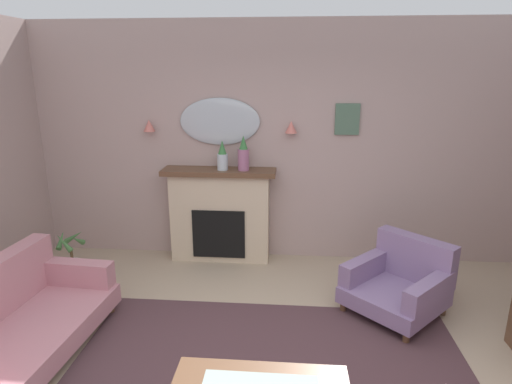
% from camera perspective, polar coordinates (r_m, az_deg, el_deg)
% --- Properties ---
extents(wall_back, '(7.00, 0.10, 2.87)m').
position_cam_1_polar(wall_back, '(5.22, 3.26, 6.41)').
color(wall_back, '#B29993').
rests_on(wall_back, ground).
extents(fireplace, '(1.36, 0.36, 1.16)m').
position_cam_1_polar(fireplace, '(5.29, -4.82, -3.18)').
color(fireplace, beige).
rests_on(fireplace, ground).
extents(mantel_vase_left, '(0.13, 0.13, 0.35)m').
position_cam_1_polar(mantel_vase_left, '(5.06, -4.51, 4.69)').
color(mantel_vase_left, silver).
rests_on(mantel_vase_left, fireplace).
extents(mantel_vase_right, '(0.13, 0.13, 0.41)m').
position_cam_1_polar(mantel_vase_right, '(5.02, -1.68, 4.93)').
color(mantel_vase_right, '#9E6084').
rests_on(mantel_vase_right, fireplace).
extents(wall_mirror, '(0.96, 0.06, 0.56)m').
position_cam_1_polar(wall_mirror, '(5.17, -4.86, 9.35)').
color(wall_mirror, '#B2BCC6').
extents(wall_sconce_left, '(0.14, 0.14, 0.14)m').
position_cam_1_polar(wall_sconce_left, '(5.34, -14.07, 8.59)').
color(wall_sconce_left, '#D17066').
extents(wall_sconce_right, '(0.14, 0.14, 0.14)m').
position_cam_1_polar(wall_sconce_right, '(5.06, 4.71, 8.63)').
color(wall_sconce_right, '#D17066').
extents(framed_picture, '(0.28, 0.03, 0.36)m').
position_cam_1_polar(framed_picture, '(5.15, 12.08, 9.47)').
color(framed_picture, '#4C6B56').
extents(floral_couch, '(0.98, 1.77, 0.76)m').
position_cam_1_polar(floral_couch, '(4.13, -29.97, -15.03)').
color(floral_couch, '#B77A84').
rests_on(floral_couch, ground).
extents(armchair_beside_couch, '(1.15, 1.15, 0.71)m').
position_cam_1_polar(armchair_beside_couch, '(4.50, 18.69, -11.25)').
color(armchair_beside_couch, gray).
rests_on(armchair_beside_couch, ground).
extents(potted_plant_small_fern, '(0.28, 0.28, 0.52)m').
position_cam_1_polar(potted_plant_small_fern, '(5.48, -23.42, -7.59)').
color(potted_plant_small_fern, silver).
rests_on(potted_plant_small_fern, ground).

